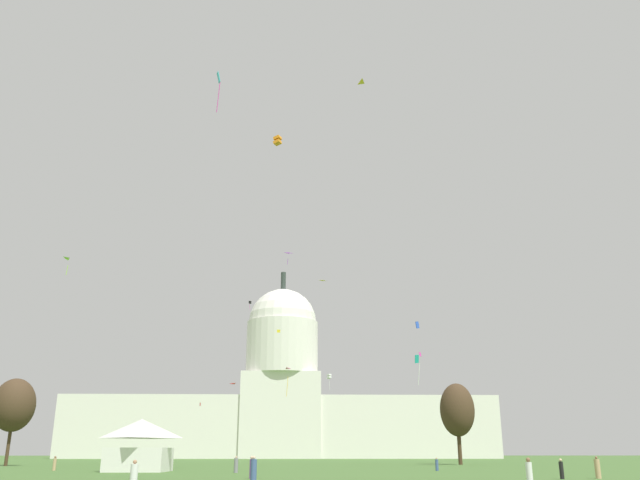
# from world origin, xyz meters

# --- Properties ---
(capitol_building) EXTENTS (145.82, 25.15, 64.64)m
(capitol_building) POSITION_xyz_m (-5.27, 198.07, 18.95)
(capitol_building) COLOR silver
(capitol_building) RESTS_ON ground_plane
(event_tent) EXTENTS (6.85, 6.91, 5.59)m
(event_tent) POSITION_xyz_m (-17.56, 43.82, 2.82)
(event_tent) COLOR white
(event_tent) RESTS_ON ground_plane
(tree_west_mid) EXTENTS (9.21, 9.21, 13.42)m
(tree_west_mid) POSITION_xyz_m (-45.36, 76.14, 9.22)
(tree_west_mid) COLOR #42301E
(tree_west_mid) RESTS_ON ground_plane
(tree_east_far) EXTENTS (7.78, 7.79, 13.70)m
(tree_east_far) POSITION_xyz_m (28.19, 84.38, 9.10)
(tree_east_far) COLOR #42301E
(tree_east_far) RESTS_ON ground_plane
(person_purple_mid_right) EXTENTS (0.41, 0.41, 1.76)m
(person_purple_mid_right) POSITION_xyz_m (-3.78, 23.32, 0.83)
(person_purple_mid_right) COLOR #703D93
(person_purple_mid_right) RESTS_ON ground_plane
(person_tan_lawn_far_left) EXTENTS (0.56, 0.56, 1.73)m
(person_tan_lawn_far_left) POSITION_xyz_m (24.52, 22.61, 0.79)
(person_tan_lawn_far_left) COLOR tan
(person_tan_lawn_far_left) RESTS_ON ground_plane
(person_tan_deep_crowd) EXTENTS (0.42, 0.42, 1.61)m
(person_tan_deep_crowd) POSITION_xyz_m (-28.33, 48.52, 0.74)
(person_tan_deep_crowd) COLOR tan
(person_tan_deep_crowd) RESTS_ON ground_plane
(person_grey_back_right) EXTENTS (0.56, 0.56, 1.65)m
(person_grey_back_right) POSITION_xyz_m (-6.42, 39.42, 0.75)
(person_grey_back_right) COLOR gray
(person_grey_back_right) RESTS_ON ground_plane
(person_white_near_tree_east) EXTENTS (0.54, 0.54, 1.59)m
(person_white_near_tree_east) POSITION_xyz_m (-10.38, 10.91, 0.71)
(person_white_near_tree_east) COLOR silver
(person_white_near_tree_east) RESTS_ON ground_plane
(person_navy_near_tent) EXTENTS (0.46, 0.46, 1.68)m
(person_navy_near_tent) POSITION_xyz_m (-24.67, 55.52, 0.76)
(person_navy_near_tent) COLOR navy
(person_navy_near_tent) RESTS_ON ground_plane
(person_black_lawn_far_right) EXTENTS (0.37, 0.37, 1.56)m
(person_black_lawn_far_right) POSITION_xyz_m (21.17, 21.72, 0.73)
(person_black_lawn_far_right) COLOR black
(person_black_lawn_far_right) RESTS_ON ground_plane
(person_denim_near_tree_west) EXTENTS (0.43, 0.43, 1.46)m
(person_denim_near_tree_west) POSITION_xyz_m (16.17, 46.24, 0.67)
(person_denim_near_tree_west) COLOR #3D5684
(person_denim_near_tree_west) RESTS_ON ground_plane
(person_white_back_left) EXTENTS (0.48, 0.48, 1.78)m
(person_white_back_left) POSITION_xyz_m (12.45, 3.98, 0.83)
(person_white_back_left) COLOR silver
(person_white_back_left) RESTS_ON ground_plane
(person_denim_back_center) EXTENTS (0.58, 0.58, 1.78)m
(person_denim_back_center) POSITION_xyz_m (-3.37, 19.29, 0.81)
(person_denim_back_center) COLOR #3D5684
(person_denim_back_center) RESTS_ON ground_plane
(kite_red_low) EXTENTS (0.32, 0.82, 0.89)m
(kite_red_low) POSITION_xyz_m (-23.17, 128.87, 12.99)
(kite_red_low) COLOR red
(kite_gold_high) EXTENTS (0.87, 1.16, 0.31)m
(kite_gold_high) POSITION_xyz_m (6.96, 29.86, 40.48)
(kite_gold_high) COLOR gold
(kite_green_low) EXTENTS (1.55, 1.97, 0.11)m
(kite_green_low) POSITION_xyz_m (28.46, 89.51, 8.75)
(kite_green_low) COLOR green
(kite_orange_high) EXTENTS (1.13, 1.11, 1.09)m
(kite_orange_high) POSITION_xyz_m (-2.88, 40.33, 38.93)
(kite_orange_high) COLOR orange
(kite_lime_mid) EXTENTS (0.67, 1.49, 2.45)m
(kite_lime_mid) POSITION_xyz_m (-33.10, 58.50, 28.38)
(kite_lime_mid) COLOR #8CD133
(kite_pink_low) EXTENTS (1.09, 1.79, 3.83)m
(kite_pink_low) POSITION_xyz_m (-1.81, 66.20, 13.32)
(kite_pink_low) COLOR pink
(kite_black_high) EXTENTS (0.91, 0.91, 2.84)m
(kite_black_high) POSITION_xyz_m (-14.40, 161.02, 45.12)
(kite_black_high) COLOR black
(kite_magenta_mid) EXTENTS (0.82, 0.94, 1.21)m
(kite_magenta_mid) POSITION_xyz_m (34.83, 151.48, 28.41)
(kite_magenta_mid) COLOR #D1339E
(kite_violet_high) EXTENTS (1.72, 1.26, 2.20)m
(kite_violet_high) POSITION_xyz_m (-2.39, 100.93, 42.08)
(kite_violet_high) COLOR purple
(kite_blue_low) EXTENTS (0.56, 0.63, 0.89)m
(kite_blue_low) POSITION_xyz_m (13.59, 40.55, 15.93)
(kite_blue_low) COLOR blue
(kite_white_mid) EXTENTS (1.34, 1.34, 4.09)m
(kite_white_mid) POSITION_xyz_m (8.40, 140.48, 20.95)
(kite_white_mid) COLOR white
(kite_yellow_mid) EXTENTS (0.82, 0.22, 2.00)m
(kite_yellow_mid) POSITION_xyz_m (-4.81, 132.90, 31.34)
(kite_yellow_mid) COLOR yellow
(kite_turquoise_low) EXTENTS (0.65, 0.69, 4.00)m
(kite_turquoise_low) POSITION_xyz_m (15.88, 53.94, 13.37)
(kite_turquoise_low) COLOR teal
(kite_cyan_high) EXTENTS (0.49, 0.75, 4.64)m
(kite_cyan_high) POSITION_xyz_m (-8.66, 26.80, 38.60)
(kite_cyan_high) COLOR #33BCDB
(kite_red_low_b) EXTENTS (1.52, 1.59, 0.28)m
(kite_red_low_b) POSITION_xyz_m (-12.85, 103.59, 14.99)
(kite_red_low_b) COLOR red
(kite_gold_mid) EXTENTS (1.22, 0.82, 0.19)m
(kite_gold_mid) POSITION_xyz_m (4.09, 70.77, 28.69)
(kite_gold_mid) COLOR gold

